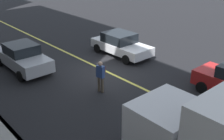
# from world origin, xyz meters

# --- Properties ---
(ground) EXTENTS (200.00, 200.00, 0.00)m
(ground) POSITION_xyz_m (0.00, 0.00, 0.00)
(ground) COLOR black
(lane_stripe_center) EXTENTS (80.00, 0.16, 0.01)m
(lane_stripe_center) POSITION_xyz_m (0.00, 0.00, 0.01)
(lane_stripe_center) COLOR #D8CC4C
(lane_stripe_center) RESTS_ON ground
(car_white) EXTENTS (4.29, 2.01, 1.48)m
(car_white) POSITION_xyz_m (1.59, -2.53, 0.74)
(car_white) COLOR silver
(car_white) RESTS_ON ground
(car_silver) EXTENTS (4.39, 1.91, 1.56)m
(car_silver) POSITION_xyz_m (3.61, 3.45, 0.77)
(car_silver) COLOR #A8AAB2
(car_silver) RESTS_ON ground
(pedestrian_with_backpack) EXTENTS (0.42, 0.42, 1.62)m
(pedestrian_with_backpack) POSITION_xyz_m (-1.60, 1.79, 0.94)
(pedestrian_with_backpack) COLOR brown
(pedestrian_with_backpack) RESTS_ON ground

